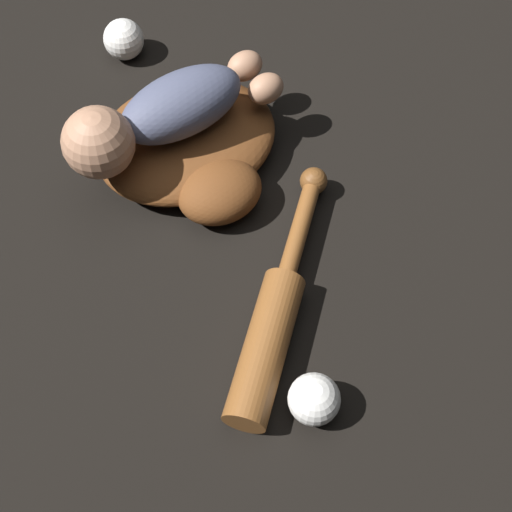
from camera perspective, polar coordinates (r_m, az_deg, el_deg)
name	(u,v)px	position (r m, az deg, el deg)	size (l,w,h in m)	color
ground_plane	(187,147)	(1.25, -5.55, 8.70)	(6.00, 6.00, 0.00)	black
baseball_glove	(192,148)	(1.19, -5.18, 8.63)	(0.36, 0.35, 0.08)	brown
baby_figure	(158,115)	(1.13, -7.84, 11.14)	(0.38, 0.15, 0.11)	#4C516B
baseball_bat	(275,316)	(1.03, 1.50, -4.82)	(0.39, 0.28, 0.06)	brown
baseball	(314,399)	(0.98, 4.67, -11.35)	(0.07, 0.07, 0.07)	white
baseball_spare	(124,39)	(1.39, -10.54, 16.68)	(0.07, 0.07, 0.07)	white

